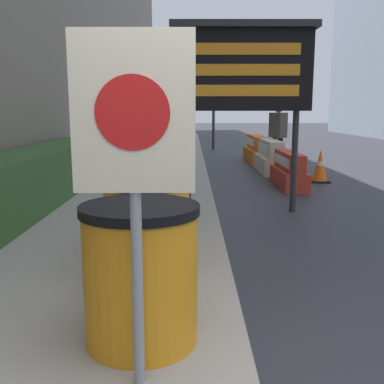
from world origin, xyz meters
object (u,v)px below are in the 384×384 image
object	(u,v)px
barrel_drum_back	(154,207)
warning_sign	(134,144)
barrel_drum_foreground	(141,274)
jersey_barrier_cream	(270,158)
traffic_light_near_curb	(214,71)
message_board	(243,70)
barrel_drum_middle	(147,231)
pedestrian_worker	(278,131)
jersey_barrier_red_striped	(289,171)
jersey_barrier_orange_near	(257,150)
traffic_cone_near	(320,166)

from	to	relation	value
barrel_drum_back	warning_sign	world-z (taller)	warning_sign
barrel_drum_foreground	jersey_barrier_cream	bearing A→B (deg)	75.43
warning_sign	traffic_light_near_curb	bearing A→B (deg)	85.95
barrel_drum_foreground	message_board	bearing A→B (deg)	75.96
barrel_drum_middle	message_board	size ratio (longest dim) A/B	0.31
jersey_barrier_cream	barrel_drum_foreground	bearing A→B (deg)	-104.57
barrel_drum_foreground	barrel_drum_middle	xyz separation A→B (m)	(-0.06, 1.02, 0.00)
barrel_drum_foreground	pedestrian_worker	distance (m)	10.56
jersey_barrier_red_striped	jersey_barrier_orange_near	distance (m)	4.96
barrel_drum_foreground	traffic_light_near_curb	bearing A→B (deg)	85.71
barrel_drum_foreground	jersey_barrier_orange_near	size ratio (longest dim) A/B	0.43
warning_sign	jersey_barrier_cream	bearing A→B (deg)	76.32
message_board	jersey_barrier_cream	xyz separation A→B (m)	(1.31, 4.88, -1.87)
barrel_drum_back	jersey_barrier_cream	size ratio (longest dim) A/B	0.45
message_board	jersey_barrier_orange_near	xyz separation A→B (m)	(1.31, 7.43, -1.88)
barrel_drum_middle	jersey_barrier_red_striped	world-z (taller)	barrel_drum_middle
barrel_drum_back	traffic_light_near_curb	xyz separation A→B (m)	(1.33, 14.53, 2.65)
traffic_cone_near	pedestrian_worker	size ratio (longest dim) A/B	0.42
jersey_barrier_cream	traffic_light_near_curb	distance (m)	7.86
barrel_drum_middle	jersey_barrier_cream	xyz separation A→B (m)	(2.49, 8.33, -0.23)
warning_sign	jersey_barrier_orange_near	world-z (taller)	warning_sign
barrel_drum_middle	warning_sign	xyz separation A→B (m)	(0.10, -1.50, 0.86)
barrel_drum_foreground	jersey_barrier_red_striped	world-z (taller)	barrel_drum_foreground
jersey_barrier_cream	jersey_barrier_orange_near	distance (m)	2.54
warning_sign	traffic_cone_near	distance (m)	8.73
barrel_drum_middle	jersey_barrier_red_striped	size ratio (longest dim) A/B	0.50
jersey_barrier_cream	pedestrian_worker	distance (m)	1.13
barrel_drum_middle	jersey_barrier_orange_near	size ratio (longest dim) A/B	0.43
traffic_cone_near	traffic_light_near_curb	xyz separation A→B (m)	(-2.04, 9.01, 2.89)
barrel_drum_foreground	jersey_barrier_cream	distance (m)	9.66
jersey_barrier_cream	jersey_barrier_orange_near	world-z (taller)	jersey_barrier_cream
jersey_barrier_cream	pedestrian_worker	bearing A→B (deg)	67.14
barrel_drum_foreground	warning_sign	bearing A→B (deg)	-85.68
traffic_light_near_curb	jersey_barrier_orange_near	bearing A→B (deg)	-75.74
barrel_drum_middle	message_board	distance (m)	4.00
message_board	pedestrian_worker	world-z (taller)	message_board
jersey_barrier_red_striped	traffic_light_near_curb	world-z (taller)	traffic_light_near_curb
barrel_drum_back	traffic_light_near_curb	bearing A→B (deg)	84.77
barrel_drum_back	traffic_cone_near	bearing A→B (deg)	58.60
barrel_drum_back	jersey_barrier_orange_near	world-z (taller)	barrel_drum_back
pedestrian_worker	barrel_drum_foreground	bearing A→B (deg)	134.58
message_board	barrel_drum_back	bearing A→B (deg)	-116.36
jersey_barrier_orange_near	traffic_cone_near	world-z (taller)	jersey_barrier_orange_near
traffic_cone_near	traffic_light_near_curb	size ratio (longest dim) A/B	0.17
message_board	pedestrian_worker	size ratio (longest dim) A/B	1.63
jersey_barrier_red_striped	barrel_drum_middle	bearing A→B (deg)	-112.80
warning_sign	traffic_light_near_curb	world-z (taller)	traffic_light_near_curb
traffic_cone_near	message_board	bearing A→B (deg)	-125.03
warning_sign	message_board	bearing A→B (deg)	77.68
message_board	jersey_barrier_cream	distance (m)	5.39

